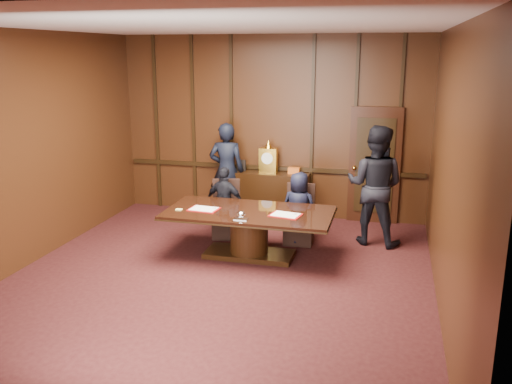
% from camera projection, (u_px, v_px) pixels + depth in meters
% --- Properties ---
extents(room, '(7.00, 7.04, 3.50)m').
position_uv_depth(room, '(221.00, 162.00, 7.35)').
color(room, black).
rests_on(room, ground).
extents(sideboard, '(1.60, 0.45, 1.54)m').
position_uv_depth(sideboard, '(268.00, 193.00, 10.60)').
color(sideboard, black).
rests_on(sideboard, ground).
extents(conference_table, '(2.62, 1.32, 0.76)m').
position_uv_depth(conference_table, '(249.00, 226.00, 8.53)').
color(conference_table, black).
rests_on(conference_table, ground).
extents(folder_left, '(0.49, 0.37, 0.02)m').
position_uv_depth(folder_left, '(204.00, 209.00, 8.54)').
color(folder_left, '#A60F0F').
rests_on(folder_left, conference_table).
extents(folder_right, '(0.51, 0.41, 0.02)m').
position_uv_depth(folder_right, '(286.00, 215.00, 8.23)').
color(folder_right, '#A60F0F').
rests_on(folder_right, conference_table).
extents(inkstand, '(0.20, 0.14, 0.12)m').
position_uv_depth(inkstand, '(241.00, 216.00, 8.03)').
color(inkstand, white).
rests_on(inkstand, conference_table).
extents(notepad, '(0.10, 0.07, 0.01)m').
position_uv_depth(notepad, '(179.00, 209.00, 8.52)').
color(notepad, '#FFEF7C').
rests_on(notepad, conference_table).
extents(chair_left, '(0.59, 0.59, 0.99)m').
position_uv_depth(chair_left, '(226.00, 220.00, 9.56)').
color(chair_left, black).
rests_on(chair_left, ground).
extents(chair_right, '(0.50, 0.50, 0.99)m').
position_uv_depth(chair_right, '(299.00, 226.00, 9.25)').
color(chair_right, black).
rests_on(chair_right, ground).
extents(signatory_left, '(0.78, 0.43, 1.26)m').
position_uv_depth(signatory_left, '(225.00, 203.00, 9.40)').
color(signatory_left, black).
rests_on(signatory_left, ground).
extents(signatory_right, '(0.66, 0.48, 1.25)m').
position_uv_depth(signatory_right, '(299.00, 208.00, 9.09)').
color(signatory_right, black).
rests_on(signatory_right, ground).
extents(witness_left, '(0.73, 0.52, 1.87)m').
position_uv_depth(witness_left, '(227.00, 171.00, 10.50)').
color(witness_left, black).
rests_on(witness_left, ground).
extents(witness_right, '(1.12, 0.96, 2.02)m').
position_uv_depth(witness_right, '(375.00, 185.00, 9.04)').
color(witness_right, black).
rests_on(witness_right, ground).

